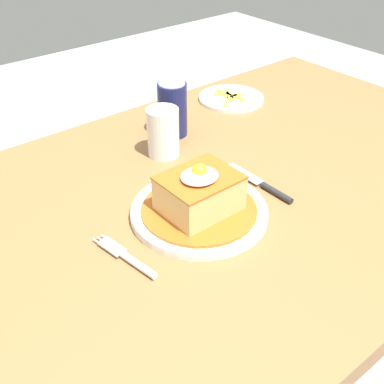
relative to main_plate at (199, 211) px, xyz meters
name	(u,v)px	position (x,y,z in m)	size (l,w,h in m)	color
dining_table	(198,239)	(0.03, 0.04, -0.11)	(1.49, 0.82, 0.73)	olive
main_plate	(199,211)	(0.00, 0.00, 0.00)	(0.25, 0.25, 0.02)	white
sandwich_meal	(199,195)	(0.00, 0.00, 0.03)	(0.21, 0.21, 0.10)	#B75B1E
fork	(130,259)	(-0.16, -0.02, 0.00)	(0.04, 0.14, 0.01)	silver
knife	(267,187)	(0.15, -0.02, 0.00)	(0.02, 0.17, 0.01)	#262628
soda_can	(172,109)	(0.16, 0.28, 0.05)	(0.07, 0.07, 0.12)	#191E51
drinking_glass	(163,135)	(0.08, 0.22, 0.04)	(0.07, 0.07, 0.10)	silver
side_plate_fries	(231,98)	(0.39, 0.33, 0.00)	(0.17, 0.17, 0.02)	white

